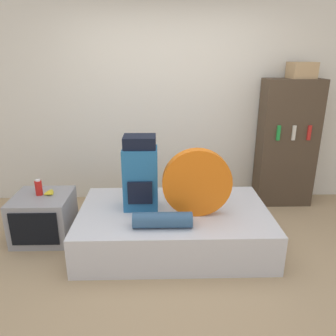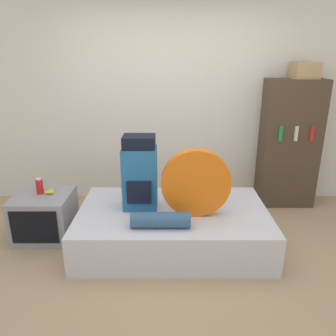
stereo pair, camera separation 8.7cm
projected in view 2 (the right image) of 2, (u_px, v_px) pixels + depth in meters
ground_plane at (173, 272)px, 3.02m from camera, size 16.00×16.00×0.00m
wall_back at (172, 104)px, 4.24m from camera, size 8.00×0.05×2.60m
bed at (174, 227)px, 3.42m from camera, size 1.93×1.17×0.40m
backpack at (141, 174)px, 3.30m from camera, size 0.34×0.30×0.76m
tent_bag at (197, 183)px, 3.14m from camera, size 0.67×0.11×0.67m
sleeping_roll at (161, 220)px, 2.99m from camera, size 0.55×0.15×0.15m
television at (45, 215)px, 3.57m from camera, size 0.59×0.59×0.49m
canister at (41, 186)px, 3.50m from camera, size 0.07×0.07×0.17m
banana_bunch at (52, 191)px, 3.54m from camera, size 0.11×0.15×0.03m
bookshelf at (290, 145)px, 4.17m from camera, size 0.71×0.36×1.63m
cardboard_box at (306, 70)px, 3.89m from camera, size 0.28×0.30×0.19m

